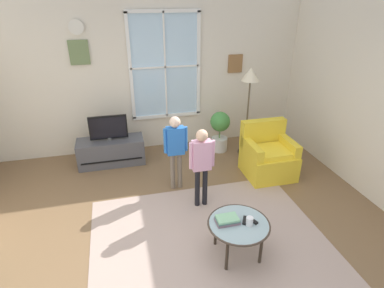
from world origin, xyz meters
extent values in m
cube|color=brown|center=(0.00, 0.00, -0.01)|extent=(6.24, 6.02, 0.02)
cube|color=beige|center=(0.00, 2.77, 1.42)|extent=(5.64, 0.12, 2.84)
cube|color=silver|center=(0.26, 2.70, 1.56)|extent=(1.24, 0.02, 1.86)
cube|color=white|center=(0.26, 2.68, 2.49)|extent=(1.30, 0.04, 0.06)
cube|color=white|center=(0.26, 2.68, 0.63)|extent=(1.30, 0.04, 0.06)
cube|color=white|center=(-0.36, 2.68, 1.56)|extent=(0.06, 0.04, 1.86)
cube|color=white|center=(0.88, 2.68, 1.56)|extent=(0.06, 0.04, 1.86)
cube|color=white|center=(0.26, 2.68, 1.56)|extent=(0.03, 0.04, 1.86)
cube|color=white|center=(0.26, 2.68, 1.56)|extent=(1.24, 0.04, 0.03)
cube|color=#667A4C|center=(-1.17, 2.69, 1.87)|extent=(0.32, 0.03, 0.40)
cube|color=olive|center=(1.60, 2.69, 1.55)|extent=(0.28, 0.03, 0.34)
cylinder|color=silver|center=(-1.16, 2.68, 2.27)|extent=(0.24, 0.04, 0.24)
cube|color=tan|center=(0.28, -0.08, 0.00)|extent=(2.86, 2.23, 0.01)
cube|color=#4C4C51|center=(-0.84, 2.18, 0.23)|extent=(1.14, 0.45, 0.46)
cube|color=black|center=(-0.84, 1.95, 0.16)|extent=(1.02, 0.02, 0.02)
cylinder|color=#4C4C4C|center=(-0.84, 2.18, 0.48)|extent=(0.08, 0.08, 0.05)
cube|color=black|center=(-0.84, 2.18, 0.69)|extent=(0.64, 0.05, 0.41)
cube|color=black|center=(-0.84, 2.16, 0.69)|extent=(0.60, 0.01, 0.37)
cube|color=yellow|center=(1.67, 1.14, 0.21)|extent=(0.76, 0.72, 0.42)
cube|color=yellow|center=(1.67, 1.44, 0.65)|extent=(0.76, 0.16, 0.45)
cube|color=yellow|center=(1.35, 1.14, 0.52)|extent=(0.12, 0.65, 0.20)
cube|color=yellow|center=(1.99, 1.14, 0.52)|extent=(0.12, 0.65, 0.20)
cube|color=yellow|center=(1.67, 1.09, 0.46)|extent=(0.61, 0.50, 0.08)
cylinder|color=#99B2B7|center=(0.53, -0.39, 0.43)|extent=(0.68, 0.68, 0.02)
torus|color=#3F3328|center=(0.53, -0.39, 0.43)|extent=(0.71, 0.71, 0.02)
cylinder|color=#33281E|center=(0.33, -0.19, 0.21)|extent=(0.04, 0.04, 0.43)
cylinder|color=#33281E|center=(0.73, -0.19, 0.21)|extent=(0.04, 0.04, 0.43)
cylinder|color=#33281E|center=(0.33, -0.59, 0.21)|extent=(0.04, 0.04, 0.43)
cylinder|color=#33281E|center=(0.73, -0.59, 0.21)|extent=(0.04, 0.04, 0.43)
cube|color=slate|center=(0.41, -0.34, 0.46)|extent=(0.26, 0.16, 0.03)
cube|color=slate|center=(0.41, -0.34, 0.48)|extent=(0.25, 0.16, 0.02)
cube|color=#87C193|center=(0.41, -0.34, 0.50)|extent=(0.24, 0.16, 0.02)
cylinder|color=white|center=(0.63, -0.44, 0.49)|extent=(0.08, 0.08, 0.10)
cube|color=black|center=(0.69, -0.39, 0.45)|extent=(0.10, 0.14, 0.02)
cube|color=black|center=(0.60, -0.37, 0.45)|extent=(0.10, 0.14, 0.02)
cylinder|color=#726656|center=(0.06, 1.14, 0.30)|extent=(0.07, 0.07, 0.60)
cylinder|color=#726656|center=(0.18, 1.14, 0.30)|extent=(0.07, 0.07, 0.60)
cube|color=blue|center=(0.12, 1.14, 0.81)|extent=(0.26, 0.13, 0.42)
sphere|color=beige|center=(0.12, 1.14, 1.10)|extent=(0.16, 0.16, 0.16)
cylinder|color=blue|center=(-0.03, 1.12, 0.83)|extent=(0.05, 0.05, 0.38)
cylinder|color=blue|center=(0.27, 1.12, 0.83)|extent=(0.05, 0.05, 0.38)
cylinder|color=black|center=(0.32, 0.62, 0.30)|extent=(0.07, 0.07, 0.59)
cylinder|color=black|center=(0.43, 0.62, 0.30)|extent=(0.07, 0.07, 0.59)
cube|color=#DB9EBC|center=(0.37, 0.62, 0.80)|extent=(0.26, 0.13, 0.42)
sphere|color=#D8AD8C|center=(0.37, 0.62, 1.09)|extent=(0.16, 0.16, 0.16)
cylinder|color=#DB9EBC|center=(0.22, 0.60, 0.83)|extent=(0.05, 0.05, 0.38)
cylinder|color=#DB9EBC|center=(0.52, 0.60, 0.83)|extent=(0.05, 0.05, 0.38)
cylinder|color=silver|center=(1.18, 2.21, 0.13)|extent=(0.31, 0.31, 0.26)
cylinder|color=#4C7238|center=(1.18, 2.21, 0.33)|extent=(0.02, 0.02, 0.15)
sphere|color=#468F41|center=(1.18, 2.21, 0.59)|extent=(0.37, 0.37, 0.37)
cylinder|color=black|center=(1.62, 1.99, 0.01)|extent=(0.26, 0.26, 0.03)
cylinder|color=brown|center=(1.62, 1.99, 0.70)|extent=(0.03, 0.03, 1.40)
cone|color=beige|center=(1.62, 1.99, 1.50)|extent=(0.32, 0.32, 0.22)
camera|label=1|loc=(-0.65, -2.93, 2.76)|focal=29.24mm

